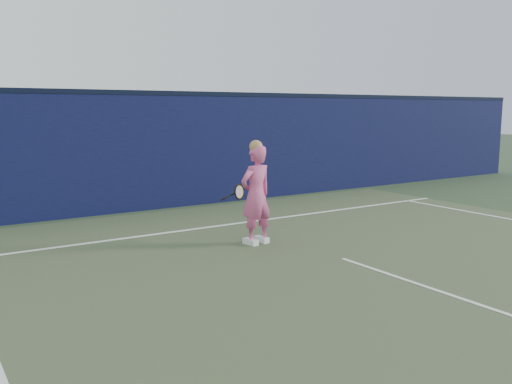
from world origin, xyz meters
TOP-DOWN VIEW (x-y plane):
  - ground at (0.00, 0.00)m, footprint 80.00×80.00m
  - backstop_wall at (0.00, 6.50)m, footprint 24.00×0.40m
  - wall_cap at (0.00, 6.50)m, footprint 24.00×0.42m
  - player at (-0.56, 2.49)m, footprint 0.64×0.47m
  - racket at (-0.64, 2.92)m, footprint 0.52×0.15m
  - court_lines at (0.00, -0.33)m, footprint 11.00×12.04m

SIDE VIEW (x-z plane):
  - ground at x=0.00m, z-range 0.00..0.00m
  - court_lines at x=0.00m, z-range 0.01..0.01m
  - racket at x=-0.64m, z-range 0.67..0.95m
  - player at x=-0.56m, z-range -0.03..1.68m
  - backstop_wall at x=0.00m, z-range 0.00..2.50m
  - wall_cap at x=0.00m, z-range 2.50..2.60m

